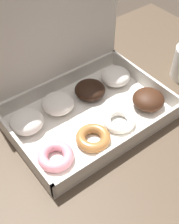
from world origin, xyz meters
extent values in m
cube|color=#4C3D2D|center=(0.00, 0.00, 0.71)|extent=(1.24, 0.79, 0.03)
cylinder|color=#4C3D2D|center=(0.57, 0.35, 0.35)|extent=(0.06, 0.06, 0.69)
cube|color=silver|center=(0.04, 0.05, 0.73)|extent=(0.40, 0.28, 0.01)
cube|color=beige|center=(0.04, -0.09, 0.75)|extent=(0.40, 0.01, 0.04)
cube|color=beige|center=(0.04, 0.19, 0.75)|extent=(0.40, 0.01, 0.04)
cube|color=beige|center=(-0.15, 0.05, 0.75)|extent=(0.01, 0.28, 0.04)
cube|color=beige|center=(0.24, 0.05, 0.75)|extent=(0.01, 0.28, 0.04)
cube|color=beige|center=(0.04, 0.19, 0.91)|extent=(0.40, 0.01, 0.26)
torus|color=pink|center=(-0.10, -0.01, 0.74)|extent=(0.08, 0.08, 0.02)
torus|color=#9E6633|center=(0.00, -0.02, 0.74)|extent=(0.08, 0.08, 0.02)
torus|color=white|center=(0.09, -0.02, 0.74)|extent=(0.08, 0.08, 0.02)
ellipsoid|color=#381E11|center=(0.19, -0.01, 0.75)|extent=(0.08, 0.08, 0.04)
ellipsoid|color=white|center=(-0.10, 0.11, 0.75)|extent=(0.08, 0.08, 0.05)
ellipsoid|color=white|center=(-0.01, 0.12, 0.75)|extent=(0.08, 0.08, 0.04)
ellipsoid|color=black|center=(0.09, 0.11, 0.75)|extent=(0.08, 0.08, 0.04)
ellipsoid|color=white|center=(0.18, 0.11, 0.75)|extent=(0.08, 0.08, 0.04)
camera|label=1|loc=(-0.29, -0.39, 1.31)|focal=50.00mm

